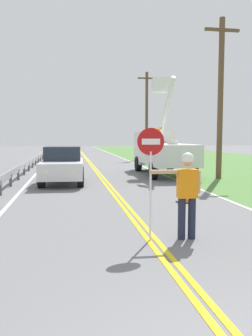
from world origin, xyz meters
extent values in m
cube|color=yellow|center=(-0.09, 20.00, 0.01)|extent=(0.11, 110.00, 0.01)
cube|color=yellow|center=(0.09, 20.00, 0.01)|extent=(0.11, 110.00, 0.01)
cube|color=silver|center=(3.60, 20.00, 0.01)|extent=(0.12, 110.00, 0.01)
cube|color=silver|center=(-3.60, 20.00, 0.01)|extent=(0.12, 110.00, 0.01)
cylinder|color=#1E2338|center=(0.85, 4.60, 0.44)|extent=(0.16, 0.16, 0.88)
cylinder|color=#1E2338|center=(0.63, 4.60, 0.44)|extent=(0.16, 0.16, 0.88)
cube|color=orange|center=(0.74, 4.60, 1.18)|extent=(0.41, 0.25, 0.60)
cylinder|color=tan|center=(0.24, 4.62, 1.43)|extent=(0.60, 0.11, 0.09)
cylinder|color=tan|center=(0.98, 4.59, 1.21)|extent=(0.09, 0.09, 0.48)
sphere|color=tan|center=(0.74, 4.60, 1.65)|extent=(0.22, 0.22, 0.22)
sphere|color=white|center=(0.74, 4.60, 1.70)|extent=(0.25, 0.25, 0.25)
cylinder|color=silver|center=(-0.04, 4.63, 0.92)|extent=(0.04, 0.04, 1.85)
cylinder|color=#B71414|center=(-0.04, 4.63, 2.05)|extent=(0.56, 0.03, 0.56)
cube|color=white|center=(-0.04, 4.61, 2.05)|extent=(0.38, 0.01, 0.12)
cube|color=silver|center=(3.57, 15.67, 1.21)|extent=(2.38, 4.64, 1.10)
cube|color=silver|center=(3.63, 19.12, 1.46)|extent=(2.24, 2.14, 2.00)
cube|color=#1E2833|center=(3.65, 20.15, 1.76)|extent=(1.98, 0.10, 0.90)
cylinder|color=silver|center=(3.55, 14.75, 1.88)|extent=(0.56, 0.56, 0.24)
cylinder|color=silver|center=(3.58, 16.15, 3.58)|extent=(0.30, 2.97, 3.30)
cube|color=white|center=(3.61, 17.55, 5.15)|extent=(0.92, 0.92, 0.80)
cube|color=orange|center=(2.36, 13.90, 2.31)|extent=(0.61, 0.81, 0.59)
cylinder|color=black|center=(2.60, 18.94, 0.46)|extent=(0.34, 0.93, 0.92)
cylinder|color=black|center=(4.66, 18.90, 0.46)|extent=(0.34, 0.93, 0.92)
cylinder|color=black|center=(2.52, 14.66, 0.46)|extent=(0.34, 0.93, 0.92)
cylinder|color=black|center=(4.58, 14.62, 0.46)|extent=(0.34, 0.93, 0.92)
cube|color=silver|center=(-1.98, 13.84, 0.70)|extent=(2.01, 4.17, 0.72)
cube|color=#1E2833|center=(-1.97, 14.09, 1.38)|extent=(1.69, 1.79, 0.64)
cube|color=#EAEACC|center=(-1.52, 11.79, 0.75)|extent=(0.24, 0.07, 0.16)
cube|color=#EAEACC|center=(-2.62, 11.83, 0.75)|extent=(0.24, 0.07, 0.16)
cylinder|color=black|center=(-1.22, 12.53, 0.34)|extent=(0.31, 0.69, 0.68)
cylinder|color=black|center=(-2.85, 12.60, 0.34)|extent=(0.31, 0.69, 0.68)
cylinder|color=black|center=(-1.11, 15.07, 0.34)|extent=(0.31, 0.69, 0.68)
cylinder|color=black|center=(-2.75, 15.14, 0.34)|extent=(0.31, 0.69, 0.68)
cylinder|color=brown|center=(5.93, 14.44, 4.03)|extent=(0.28, 0.28, 8.06)
cube|color=brown|center=(5.93, 14.44, 7.46)|extent=(1.80, 0.14, 0.14)
cylinder|color=brown|center=(5.97, 31.41, 4.25)|extent=(0.28, 0.28, 8.49)
cube|color=brown|center=(5.97, 31.41, 7.89)|extent=(1.80, 0.14, 0.14)
cone|color=orange|center=(1.97, 8.43, 0.35)|extent=(0.36, 0.36, 0.70)
cylinder|color=white|center=(1.97, 8.43, 0.39)|extent=(0.25, 0.25, 0.08)
cube|color=black|center=(1.97, 8.43, 0.01)|extent=(0.40, 0.40, 0.03)
cube|color=#9EA0A3|center=(-4.20, 16.60, 0.55)|extent=(0.06, 32.00, 0.32)
cube|color=#4C4C51|center=(-4.20, 10.89, 0.28)|extent=(0.10, 0.10, 0.55)
cube|color=#4C4C51|center=(-4.20, 13.17, 0.28)|extent=(0.10, 0.10, 0.55)
cube|color=#4C4C51|center=(-4.20, 15.46, 0.28)|extent=(0.10, 0.10, 0.55)
cube|color=#4C4C51|center=(-4.20, 17.74, 0.28)|extent=(0.10, 0.10, 0.55)
cube|color=#4C4C51|center=(-4.20, 20.03, 0.28)|extent=(0.10, 0.10, 0.55)
cube|color=#4C4C51|center=(-4.20, 22.31, 0.28)|extent=(0.10, 0.10, 0.55)
cube|color=#4C4C51|center=(-4.20, 24.60, 0.28)|extent=(0.10, 0.10, 0.55)
cube|color=#4C4C51|center=(-4.20, 26.89, 0.28)|extent=(0.10, 0.10, 0.55)
cube|color=#4C4C51|center=(-4.20, 29.17, 0.28)|extent=(0.10, 0.10, 0.55)
cube|color=#4C4C51|center=(-4.20, 31.46, 0.28)|extent=(0.10, 0.10, 0.55)
camera|label=1|loc=(-1.68, -2.18, 2.15)|focal=36.73mm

